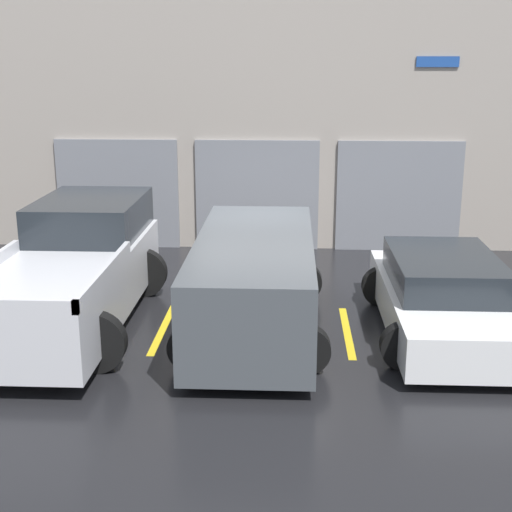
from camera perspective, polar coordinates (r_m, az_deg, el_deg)
name	(u,v)px	position (r m, az deg, el deg)	size (l,w,h in m)	color
ground_plane	(260,288)	(13.50, 0.34, -2.62)	(28.00, 28.00, 0.00)	black
shophouse_building	(266,121)	(16.16, 0.84, 10.72)	(13.20, 0.68, 5.80)	#9E9389
pickup_truck	(74,270)	(11.97, -14.34, -1.13)	(2.55, 5.30, 1.85)	silver
sedan_white	(443,297)	(11.55, 14.73, -3.21)	(2.26, 4.34, 1.26)	white
sedan_side	(254,281)	(11.21, -0.12, -2.01)	(2.27, 4.95, 1.52)	#474C51
parking_stripe_left	(163,328)	(11.65, -7.45, -5.77)	(0.12, 2.20, 0.01)	gold
parking_stripe_centre	(347,332)	(11.51, 7.29, -6.03)	(0.12, 2.20, 0.01)	gold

